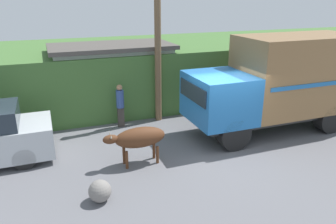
{
  "coord_description": "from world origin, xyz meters",
  "views": [
    {
      "loc": [
        -5.32,
        -8.46,
        4.84
      ],
      "look_at": [
        -1.89,
        0.54,
        1.4
      ],
      "focal_mm": 35.0,
      "sensor_mm": 36.0,
      "label": 1
    }
  ],
  "objects_px": {
    "cargo_truck": "(282,81)",
    "utility_pole": "(158,41)",
    "pedestrian_on_hill": "(120,103)",
    "brown_cow": "(139,138)",
    "roadside_rock": "(100,191)"
  },
  "relations": [
    {
      "from": "utility_pole",
      "to": "brown_cow",
      "type": "bearing_deg",
      "value": -118.22
    },
    {
      "from": "utility_pole",
      "to": "roadside_rock",
      "type": "xyz_separation_m",
      "value": [
        -3.23,
        -4.84,
        -2.91
      ]
    },
    {
      "from": "pedestrian_on_hill",
      "to": "roadside_rock",
      "type": "distance_m",
      "value": 4.97
    },
    {
      "from": "cargo_truck",
      "to": "utility_pole",
      "type": "bearing_deg",
      "value": 147.37
    },
    {
      "from": "utility_pole",
      "to": "pedestrian_on_hill",
      "type": "bearing_deg",
      "value": -173.36
    },
    {
      "from": "pedestrian_on_hill",
      "to": "utility_pole",
      "type": "relative_size",
      "value": 0.27
    },
    {
      "from": "cargo_truck",
      "to": "roadside_rock",
      "type": "bearing_deg",
      "value": -161.58
    },
    {
      "from": "brown_cow",
      "to": "utility_pole",
      "type": "relative_size",
      "value": 0.3
    },
    {
      "from": "cargo_truck",
      "to": "pedestrian_on_hill",
      "type": "height_order",
      "value": "cargo_truck"
    },
    {
      "from": "utility_pole",
      "to": "roadside_rock",
      "type": "height_order",
      "value": "utility_pole"
    },
    {
      "from": "brown_cow",
      "to": "pedestrian_on_hill",
      "type": "xyz_separation_m",
      "value": [
        0.17,
        3.13,
        0.1
      ]
    },
    {
      "from": "cargo_truck",
      "to": "utility_pole",
      "type": "xyz_separation_m",
      "value": [
        -3.9,
        2.57,
        1.3
      ]
    },
    {
      "from": "roadside_rock",
      "to": "pedestrian_on_hill",
      "type": "bearing_deg",
      "value": 70.8
    },
    {
      "from": "brown_cow",
      "to": "roadside_rock",
      "type": "relative_size",
      "value": 3.33
    },
    {
      "from": "brown_cow",
      "to": "pedestrian_on_hill",
      "type": "height_order",
      "value": "pedestrian_on_hill"
    }
  ]
}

